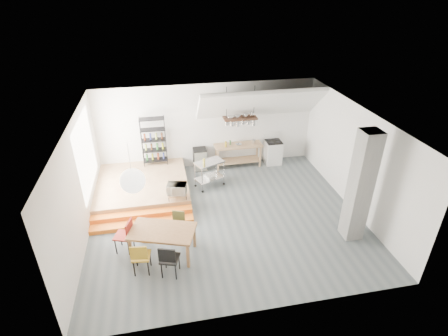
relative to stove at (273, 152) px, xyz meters
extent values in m
plane|color=#545E62|center=(-2.50, -3.16, -0.48)|extent=(8.00, 8.00, 0.00)
cube|color=silver|center=(-2.50, 0.34, 1.12)|extent=(8.00, 0.04, 3.20)
cube|color=silver|center=(-6.50, -3.16, 1.12)|extent=(0.04, 7.00, 3.20)
cube|color=silver|center=(1.50, -3.16, 1.12)|extent=(0.04, 7.00, 3.20)
cube|color=white|center=(-2.50, -3.16, 2.72)|extent=(8.00, 7.00, 0.02)
cube|color=white|center=(-0.70, -0.26, 2.07)|extent=(4.40, 1.44, 1.32)
cube|color=white|center=(-6.48, -1.66, 1.32)|extent=(0.02, 2.50, 2.20)
cube|color=#926949|center=(-5.00, -1.16, -0.28)|extent=(3.00, 3.00, 0.40)
cube|color=orange|center=(-5.00, -3.11, -0.41)|extent=(3.00, 0.35, 0.13)
cube|color=orange|center=(-5.00, -2.76, -0.35)|extent=(3.00, 0.35, 0.27)
cube|color=slate|center=(0.80, -4.66, 1.12)|extent=(0.50, 0.50, 3.20)
cube|color=#926949|center=(-1.40, -0.01, 0.40)|extent=(1.80, 0.60, 0.06)
cube|color=#926949|center=(-1.40, -0.01, -0.23)|extent=(1.70, 0.55, 0.04)
cube|color=#926949|center=(-0.58, 0.21, -0.05)|extent=(0.06, 0.06, 0.86)
cube|color=#926949|center=(-2.22, 0.21, -0.05)|extent=(0.06, 0.06, 0.86)
cube|color=#926949|center=(-0.58, -0.23, -0.05)|extent=(0.06, 0.06, 0.86)
cube|color=#926949|center=(-2.22, -0.23, -0.05)|extent=(0.06, 0.06, 0.86)
cube|color=white|center=(0.00, -0.01, -0.03)|extent=(0.60, 0.60, 0.90)
cube|color=black|center=(0.00, -0.01, 0.44)|extent=(0.58, 0.58, 0.03)
cube|color=white|center=(0.00, 0.27, 0.57)|extent=(0.60, 0.05, 0.25)
cylinder|color=black|center=(0.14, 0.13, 0.46)|extent=(0.18, 0.18, 0.02)
cylinder|color=black|center=(-0.14, 0.13, 0.46)|extent=(0.18, 0.18, 0.02)
cylinder|color=black|center=(0.14, -0.15, 0.46)|extent=(0.18, 0.18, 0.02)
cylinder|color=black|center=(-0.14, -0.15, 0.46)|extent=(0.18, 0.18, 0.02)
cube|color=#392217|center=(-1.40, -0.21, 1.57)|extent=(1.20, 0.50, 0.05)
cylinder|color=black|center=(-1.90, -0.21, 2.14)|extent=(0.02, 0.02, 1.15)
cylinder|color=black|center=(-0.90, -0.21, 2.14)|extent=(0.02, 0.02, 1.15)
cylinder|color=silver|center=(-1.90, -0.26, 1.43)|extent=(0.16, 0.16, 0.12)
cylinder|color=silver|center=(-1.70, -0.26, 1.41)|extent=(0.20, 0.20, 0.16)
cylinder|color=silver|center=(-1.50, -0.26, 1.39)|extent=(0.16, 0.16, 0.20)
cylinder|color=silver|center=(-1.30, -0.26, 1.43)|extent=(0.20, 0.20, 0.12)
cylinder|color=silver|center=(-1.10, -0.26, 1.41)|extent=(0.16, 0.16, 0.16)
cylinder|color=silver|center=(-0.90, -0.26, 1.39)|extent=(0.20, 0.20, 0.20)
cylinder|color=black|center=(-4.08, 0.22, 0.82)|extent=(0.02, 0.02, 1.80)
cylinder|color=black|center=(-4.92, 0.22, 0.82)|extent=(0.02, 0.02, 1.80)
cylinder|color=black|center=(-4.08, -0.14, 0.82)|extent=(0.02, 0.02, 1.80)
cylinder|color=black|center=(-4.92, -0.14, 0.82)|extent=(0.02, 0.02, 1.80)
cube|color=black|center=(-4.50, 0.04, 0.07)|extent=(0.88, 0.38, 0.02)
cube|color=black|center=(-4.50, 0.04, 0.47)|extent=(0.88, 0.38, 0.02)
cube|color=black|center=(-4.50, 0.04, 0.87)|extent=(0.88, 0.38, 0.02)
cube|color=black|center=(-4.50, 0.04, 1.27)|extent=(0.88, 0.38, 0.02)
cube|color=black|center=(-4.50, 0.04, 1.67)|extent=(0.88, 0.38, 0.03)
cylinder|color=#338034|center=(-4.50, 0.04, 0.21)|extent=(0.07, 0.07, 0.24)
cylinder|color=#9EA01A|center=(-4.50, 0.04, 0.61)|extent=(0.07, 0.07, 0.24)
cylinder|color=maroon|center=(-4.50, 0.04, 1.01)|extent=(0.07, 0.07, 0.24)
cube|color=#926949|center=(-3.90, -2.41, 0.07)|extent=(0.60, 0.40, 0.03)
cylinder|color=black|center=(-3.63, -2.24, -0.01)|extent=(0.02, 0.02, 0.13)
cylinder|color=black|center=(-4.17, -2.24, -0.01)|extent=(0.02, 0.02, 0.13)
cylinder|color=black|center=(-3.63, -2.58, -0.01)|extent=(0.02, 0.02, 0.13)
cylinder|color=black|center=(-4.17, -2.58, -0.01)|extent=(0.02, 0.02, 0.13)
sphere|color=white|center=(-4.99, -4.23, 1.72)|extent=(0.60, 0.60, 0.60)
cube|color=brown|center=(-4.42, -4.42, 0.27)|extent=(1.85, 1.40, 0.06)
cube|color=brown|center=(-3.60, -4.29, -0.12)|extent=(0.09, 0.09, 0.72)
cube|color=brown|center=(-5.00, -3.82, -0.12)|extent=(0.09, 0.09, 0.72)
cube|color=brown|center=(-3.84, -5.03, -0.12)|extent=(0.09, 0.09, 0.72)
cube|color=brown|center=(-5.24, -4.56, -0.12)|extent=(0.09, 0.09, 0.72)
cube|color=#B0851E|center=(-4.97, -4.94, 0.00)|extent=(0.48, 0.48, 0.04)
cube|color=#B0851E|center=(-5.00, -5.13, 0.27)|extent=(0.41, 0.10, 0.37)
cylinder|color=black|center=(-5.17, -5.09, -0.25)|extent=(0.03, 0.03, 0.47)
cylinder|color=black|center=(-4.83, -5.13, -0.25)|extent=(0.03, 0.03, 0.47)
cylinder|color=black|center=(-5.12, -4.75, -0.25)|extent=(0.03, 0.03, 0.47)
cylinder|color=black|center=(-4.78, -4.80, -0.25)|extent=(0.03, 0.03, 0.47)
cube|color=black|center=(-4.29, -5.17, 0.01)|extent=(0.55, 0.55, 0.04)
cube|color=black|center=(-4.35, -5.36, 0.28)|extent=(0.41, 0.17, 0.38)
cylinder|color=black|center=(-4.51, -5.28, -0.24)|extent=(0.03, 0.03, 0.48)
cylinder|color=black|center=(-4.18, -5.39, -0.24)|extent=(0.03, 0.03, 0.48)
cylinder|color=black|center=(-4.40, -4.95, -0.24)|extent=(0.03, 0.03, 0.48)
cylinder|color=black|center=(-4.07, -5.06, -0.24)|extent=(0.03, 0.03, 0.48)
cube|color=brown|center=(-4.01, -3.86, -0.07)|extent=(0.47, 0.47, 0.04)
cube|color=brown|center=(-3.96, -3.70, 0.16)|extent=(0.34, 0.16, 0.32)
cylinder|color=black|center=(-3.82, -3.77, -0.28)|extent=(0.03, 0.03, 0.40)
cylinder|color=black|center=(-4.10, -3.67, -0.28)|extent=(0.03, 0.03, 0.40)
cylinder|color=black|center=(-3.93, -4.05, -0.28)|extent=(0.03, 0.03, 0.40)
cylinder|color=black|center=(-4.20, -3.94, -0.28)|extent=(0.03, 0.03, 0.40)
cube|color=#AB2318|center=(-5.44, -4.08, 0.01)|extent=(0.55, 0.55, 0.04)
cube|color=#AB2318|center=(-5.25, -4.14, 0.28)|extent=(0.17, 0.41, 0.38)
cylinder|color=black|center=(-5.33, -4.30, -0.24)|extent=(0.03, 0.03, 0.48)
cylinder|color=black|center=(-5.22, -3.97, -0.24)|extent=(0.03, 0.03, 0.48)
cylinder|color=black|center=(-5.66, -4.19, -0.24)|extent=(0.03, 0.03, 0.48)
cylinder|color=black|center=(-5.55, -3.86, -0.24)|extent=(0.03, 0.03, 0.48)
cube|color=silver|center=(-2.70, -1.25, 0.45)|extent=(1.08, 0.87, 0.04)
cube|color=silver|center=(-2.70, -1.25, -0.16)|extent=(1.08, 0.87, 0.03)
cylinder|color=silver|center=(-2.39, -0.86, 0.00)|extent=(0.03, 0.03, 0.91)
sphere|color=black|center=(-2.39, -0.86, -0.44)|extent=(0.08, 0.08, 0.08)
cylinder|color=silver|center=(-3.20, -1.22, 0.00)|extent=(0.03, 0.03, 0.91)
sphere|color=black|center=(-3.20, -1.22, -0.44)|extent=(0.08, 0.08, 0.08)
cylinder|color=silver|center=(-2.20, -1.28, 0.00)|extent=(0.03, 0.03, 0.91)
sphere|color=black|center=(-2.20, -1.28, -0.44)|extent=(0.08, 0.08, 0.08)
cylinder|color=silver|center=(-3.01, -1.64, 0.00)|extent=(0.03, 0.03, 0.91)
sphere|color=black|center=(-3.01, -1.64, -0.44)|extent=(0.08, 0.08, 0.08)
cube|color=black|center=(-2.86, 0.04, -0.06)|extent=(0.49, 0.49, 0.84)
imported|color=beige|center=(-3.90, -2.41, 0.25)|extent=(0.67, 0.53, 0.33)
imported|color=silver|center=(-1.39, -0.06, 0.46)|extent=(0.28, 0.28, 0.06)
camera|label=1|loc=(-4.23, -11.65, 5.96)|focal=28.00mm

